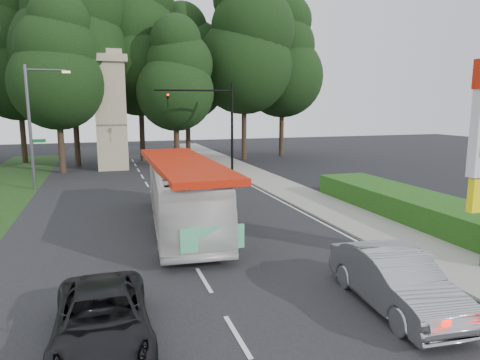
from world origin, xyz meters
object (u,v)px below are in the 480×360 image
object	(u,v)px
streetlight_signs	(33,122)
suv_charcoal	(102,318)
monument	(111,110)
transit_bus	(183,194)
traffic_signal_mast	(216,116)
sedan_silver	(395,280)

from	to	relation	value
streetlight_signs	suv_charcoal	xyz separation A→B (m)	(3.95, -20.86, -3.80)
monument	suv_charcoal	world-z (taller)	monument
streetlight_signs	transit_bus	world-z (taller)	streetlight_signs
traffic_signal_mast	streetlight_signs	bearing A→B (deg)	-171.08
traffic_signal_mast	suv_charcoal	distance (m)	24.79
sedan_silver	suv_charcoal	size ratio (longest dim) A/B	1.03
streetlight_signs	monument	size ratio (longest dim) A/B	0.80
monument	sedan_silver	xyz separation A→B (m)	(6.54, -29.35, -4.32)
monument	transit_bus	xyz separation A→B (m)	(2.50, -19.84, -3.57)
traffic_signal_mast	transit_bus	world-z (taller)	traffic_signal_mast
traffic_signal_mast	sedan_silver	world-z (taller)	traffic_signal_mast
streetlight_signs	sedan_silver	world-z (taller)	streetlight_signs
streetlight_signs	transit_bus	xyz separation A→B (m)	(7.49, -11.85, -2.91)
streetlight_signs	sedan_silver	xyz separation A→B (m)	(11.53, -21.36, -3.65)
suv_charcoal	transit_bus	bearing A→B (deg)	68.63
monument	sedan_silver	size ratio (longest dim) A/B	2.10
monument	transit_bus	world-z (taller)	monument
traffic_signal_mast	streetlight_signs	distance (m)	12.83
traffic_signal_mast	monument	size ratio (longest dim) A/B	0.72
traffic_signal_mast	transit_bus	bearing A→B (deg)	-110.53
traffic_signal_mast	suv_charcoal	xyz separation A→B (m)	(-8.72, -22.85, -4.03)
sedan_silver	streetlight_signs	bearing A→B (deg)	122.79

